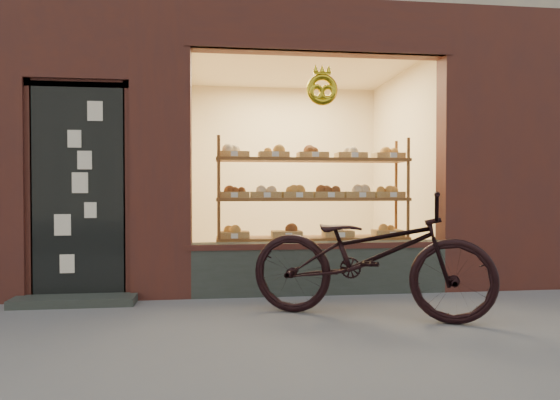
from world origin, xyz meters
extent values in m
plane|color=slate|center=(0.00, 0.00, 0.00)|extent=(90.00, 90.00, 0.00)
cube|color=#343A36|center=(0.45, 2.12, 0.28)|extent=(2.70, 0.25, 0.55)
cube|color=black|center=(-2.00, 2.06, 1.10)|extent=(0.90, 0.04, 2.15)
cube|color=#343A36|center=(-2.00, 1.90, 0.04)|extent=(1.15, 0.35, 0.08)
torus|color=gold|center=(0.45, 2.02, 2.15)|extent=(0.33, 0.07, 0.33)
cube|color=brown|center=(0.45, 2.55, 0.05)|extent=(2.20, 0.45, 0.04)
cube|color=brown|center=(0.45, 2.55, 0.55)|extent=(2.20, 0.45, 0.03)
cube|color=brown|center=(0.45, 2.55, 1.00)|extent=(2.20, 0.45, 0.04)
cube|color=brown|center=(0.45, 2.55, 1.45)|extent=(2.20, 0.45, 0.04)
cylinder|color=brown|center=(-0.62, 2.35, 0.85)|extent=(0.04, 0.04, 1.70)
cylinder|color=brown|center=(1.52, 2.35, 0.85)|extent=(0.04, 0.04, 1.70)
cylinder|color=brown|center=(-0.62, 2.75, 0.85)|extent=(0.04, 0.04, 1.70)
cylinder|color=brown|center=(1.52, 2.75, 0.85)|extent=(0.04, 0.04, 1.70)
cube|color=#A36E36|center=(-0.45, 2.55, 0.60)|extent=(0.34, 0.24, 0.07)
sphere|color=#B3713B|center=(-0.45, 2.55, 0.69)|extent=(0.11, 0.11, 0.11)
cube|color=white|center=(-0.45, 2.36, 0.60)|extent=(0.07, 0.01, 0.05)
cube|color=#A36E36|center=(0.15, 2.55, 0.60)|extent=(0.34, 0.24, 0.07)
sphere|color=#572710|center=(0.15, 2.55, 0.69)|extent=(0.11, 0.11, 0.11)
cube|color=white|center=(0.15, 2.36, 0.60)|extent=(0.08, 0.01, 0.05)
cube|color=#A36E36|center=(0.75, 2.55, 0.60)|extent=(0.34, 0.24, 0.07)
sphere|color=#E6BE89|center=(0.75, 2.55, 0.69)|extent=(0.11, 0.11, 0.11)
cube|color=white|center=(0.75, 2.36, 0.60)|extent=(0.07, 0.01, 0.05)
cube|color=#A36E36|center=(1.35, 2.55, 0.60)|extent=(0.34, 0.24, 0.07)
sphere|color=#B3713B|center=(1.35, 2.55, 0.69)|extent=(0.11, 0.11, 0.11)
cube|color=white|center=(1.35, 2.36, 0.60)|extent=(0.08, 0.01, 0.05)
cube|color=#A36E36|center=(-0.45, 2.55, 1.05)|extent=(0.34, 0.24, 0.07)
sphere|color=#572710|center=(-0.45, 2.55, 1.14)|extent=(0.11, 0.11, 0.11)
cube|color=white|center=(-0.45, 2.36, 1.05)|extent=(0.07, 0.01, 0.06)
cube|color=#A36E36|center=(-0.09, 2.55, 1.05)|extent=(0.34, 0.24, 0.07)
sphere|color=#E6BE89|center=(-0.09, 2.55, 1.14)|extent=(0.11, 0.11, 0.11)
cube|color=white|center=(-0.09, 2.36, 1.05)|extent=(0.08, 0.01, 0.06)
cube|color=#A36E36|center=(0.27, 2.55, 1.05)|extent=(0.34, 0.24, 0.07)
sphere|color=#B3713B|center=(0.27, 2.55, 1.14)|extent=(0.11, 0.11, 0.11)
cube|color=white|center=(0.27, 2.36, 1.05)|extent=(0.07, 0.01, 0.06)
cube|color=#A36E36|center=(0.63, 2.55, 1.05)|extent=(0.34, 0.24, 0.07)
sphere|color=#572710|center=(0.63, 2.55, 1.14)|extent=(0.11, 0.11, 0.11)
cube|color=white|center=(0.63, 2.36, 1.05)|extent=(0.07, 0.01, 0.06)
cube|color=#A36E36|center=(0.99, 2.55, 1.05)|extent=(0.34, 0.24, 0.07)
sphere|color=#E6BE89|center=(0.99, 2.55, 1.14)|extent=(0.11, 0.11, 0.11)
cube|color=white|center=(0.99, 2.36, 1.05)|extent=(0.08, 0.01, 0.06)
cube|color=#A36E36|center=(1.35, 2.55, 1.05)|extent=(0.34, 0.24, 0.07)
sphere|color=#B3713B|center=(1.35, 2.55, 1.14)|extent=(0.11, 0.11, 0.11)
cube|color=white|center=(1.35, 2.36, 1.05)|extent=(0.08, 0.01, 0.06)
cube|color=#A36E36|center=(-0.45, 2.55, 1.50)|extent=(0.34, 0.24, 0.07)
sphere|color=#E6BE89|center=(-0.45, 2.55, 1.59)|extent=(0.11, 0.11, 0.11)
cube|color=white|center=(-0.45, 2.36, 1.50)|extent=(0.07, 0.01, 0.06)
cube|color=#A36E36|center=(0.00, 2.55, 1.50)|extent=(0.34, 0.24, 0.07)
sphere|color=#B3713B|center=(0.00, 2.55, 1.59)|extent=(0.11, 0.11, 0.11)
cube|color=white|center=(0.00, 2.36, 1.50)|extent=(0.07, 0.01, 0.06)
cube|color=#A36E36|center=(0.45, 2.55, 1.50)|extent=(0.34, 0.24, 0.07)
sphere|color=#572710|center=(0.45, 2.55, 1.59)|extent=(0.11, 0.11, 0.11)
cube|color=white|center=(0.45, 2.36, 1.50)|extent=(0.07, 0.01, 0.06)
cube|color=#A36E36|center=(0.90, 2.55, 1.50)|extent=(0.34, 0.24, 0.07)
sphere|color=#E6BE89|center=(0.90, 2.55, 1.59)|extent=(0.11, 0.11, 0.11)
cube|color=white|center=(0.90, 2.36, 1.50)|extent=(0.07, 0.01, 0.06)
cube|color=#A36E36|center=(1.35, 2.55, 1.50)|extent=(0.34, 0.24, 0.07)
sphere|color=#B3713B|center=(1.35, 2.55, 1.59)|extent=(0.11, 0.11, 0.11)
cube|color=white|center=(1.35, 2.36, 1.50)|extent=(0.08, 0.01, 0.06)
imported|color=black|center=(0.67, 1.09, 0.55)|extent=(2.20, 1.51, 1.10)
camera|label=1|loc=(-0.62, -3.09, 1.11)|focal=32.00mm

